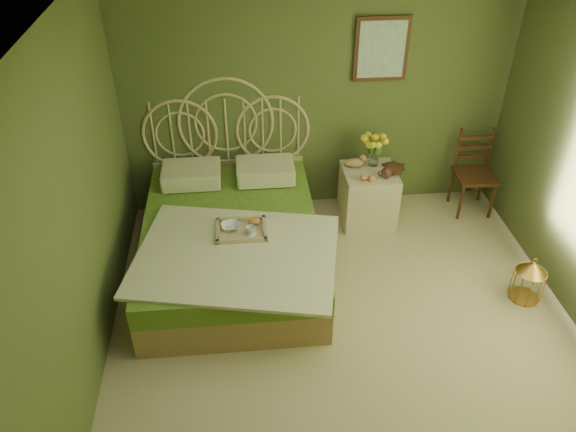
{
  "coord_description": "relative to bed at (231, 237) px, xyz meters",
  "views": [
    {
      "loc": [
        -0.82,
        -3.07,
        3.6
      ],
      "look_at": [
        -0.42,
        1.0,
        0.68
      ],
      "focal_mm": 35.0,
      "sensor_mm": 36.0,
      "label": 1
    }
  ],
  "objects": [
    {
      "name": "floor",
      "position": [
        0.95,
        -1.21,
        -0.33
      ],
      "size": [
        4.5,
        4.5,
        0.0
      ],
      "primitive_type": "plane",
      "color": "#C2AF8C",
      "rests_on": "ground"
    },
    {
      "name": "ceiling",
      "position": [
        0.95,
        -1.21,
        2.27
      ],
      "size": [
        4.5,
        4.5,
        0.0
      ],
      "primitive_type": "plane",
      "rotation": [
        3.14,
        0.0,
        0.0
      ],
      "color": "silver",
      "rests_on": "wall_back"
    },
    {
      "name": "wall_back",
      "position": [
        0.95,
        1.04,
        0.97
      ],
      "size": [
        4.0,
        0.0,
        4.0
      ],
      "primitive_type": "plane",
      "rotation": [
        1.57,
        0.0,
        0.0
      ],
      "color": "#4D5B2F",
      "rests_on": "floor"
    },
    {
      "name": "wall_left",
      "position": [
        -1.05,
        -1.21,
        0.97
      ],
      "size": [
        0.0,
        4.5,
        4.5
      ],
      "primitive_type": "plane",
      "rotation": [
        1.57,
        0.0,
        1.57
      ],
      "color": "#4D5B2F",
      "rests_on": "floor"
    },
    {
      "name": "wall_art",
      "position": [
        1.56,
        1.01,
        1.42
      ],
      "size": [
        0.54,
        0.04,
        0.64
      ],
      "color": "#3C1D10",
      "rests_on": "wall_back"
    },
    {
      "name": "bed",
      "position": [
        0.0,
        0.0,
        0.0
      ],
      "size": [
        1.92,
        2.42,
        1.5
      ],
      "color": "#A07450",
      "rests_on": "floor"
    },
    {
      "name": "nightstand",
      "position": [
        1.47,
        0.63,
        0.04
      ],
      "size": [
        0.55,
        0.55,
        1.03
      ],
      "color": "beige",
      "rests_on": "floor"
    },
    {
      "name": "chair",
      "position": [
        2.65,
        0.77,
        0.18
      ],
      "size": [
        0.42,
        0.42,
        0.91
      ],
      "rotation": [
        0.0,
        0.0,
        -0.03
      ],
      "color": "#3C1D10",
      "rests_on": "floor"
    },
    {
      "name": "birdcage",
      "position": [
        2.65,
        -0.74,
        -0.12
      ],
      "size": [
        0.27,
        0.27,
        0.41
      ],
      "rotation": [
        0.0,
        0.0,
        0.21
      ],
      "color": "#BD833C",
      "rests_on": "floor"
    },
    {
      "name": "book_lower",
      "position": [
        1.64,
        0.63,
        0.29
      ],
      "size": [
        0.21,
        0.24,
        0.02
      ],
      "primitive_type": "imported",
      "rotation": [
        0.0,
        0.0,
        0.32
      ],
      "color": "#381E0F",
      "rests_on": "nightstand"
    },
    {
      "name": "book_upper",
      "position": [
        1.64,
        0.63,
        0.31
      ],
      "size": [
        0.25,
        0.28,
        0.02
      ],
      "primitive_type": "imported",
      "rotation": [
        0.0,
        0.0,
        -0.42
      ],
      "color": "#472819",
      "rests_on": "nightstand"
    },
    {
      "name": "cereal_bowl",
      "position": [
        0.0,
        -0.19,
        0.27
      ],
      "size": [
        0.18,
        0.18,
        0.04
      ],
      "primitive_type": "imported",
      "rotation": [
        0.0,
        0.0,
        0.13
      ],
      "color": "white",
      "rests_on": "bed"
    },
    {
      "name": "coffee_cup",
      "position": [
        0.18,
        -0.3,
        0.29
      ],
      "size": [
        0.11,
        0.11,
        0.08
      ],
      "primitive_type": "imported",
      "rotation": [
        0.0,
        0.0,
        0.31
      ],
      "color": "white",
      "rests_on": "bed"
    }
  ]
}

